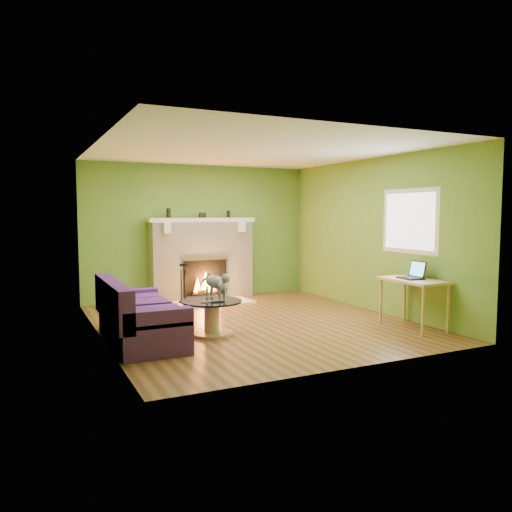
{
  "coord_description": "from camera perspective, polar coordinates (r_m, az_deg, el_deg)",
  "views": [
    {
      "loc": [
        -3.22,
        -6.81,
        1.68
      ],
      "look_at": [
        0.24,
        0.4,
        0.98
      ],
      "focal_mm": 35.0,
      "sensor_mm": 36.0,
      "label": 1
    }
  ],
  "objects": [
    {
      "name": "mantel",
      "position": [
        9.66,
        -6.16,
        4.13
      ],
      "size": [
        2.1,
        0.28,
        0.08
      ],
      "primitive_type": "cube",
      "color": "white",
      "rests_on": "fireplace"
    },
    {
      "name": "window_frame",
      "position": [
        8.05,
        17.15,
        3.83
      ],
      "size": [
        0.0,
        1.2,
        1.2
      ],
      "primitive_type": "plane",
      "rotation": [
        1.57,
        0.0,
        -1.57
      ],
      "color": "silver",
      "rests_on": "wall_right"
    },
    {
      "name": "wall_right",
      "position": [
        8.74,
        13.15,
        2.36
      ],
      "size": [
        0.0,
        5.0,
        5.0
      ],
      "primitive_type": "plane",
      "rotation": [
        1.57,
        0.0,
        -1.57
      ],
      "color": "#547F29",
      "rests_on": "floor"
    },
    {
      "name": "mantel_vase_left",
      "position": [
        9.49,
        -9.96,
        4.85
      ],
      "size": [
        0.08,
        0.08,
        0.18
      ],
      "primitive_type": "cylinder",
      "color": "black",
      "rests_on": "mantel"
    },
    {
      "name": "sofa",
      "position": [
        6.7,
        -13.46,
        -6.91
      ],
      "size": [
        0.86,
        1.82,
        0.82
      ],
      "color": "#421961",
      "rests_on": "floor"
    },
    {
      "name": "fireplace",
      "position": [
        9.72,
        -6.16,
        -0.4
      ],
      "size": [
        2.1,
        0.46,
        1.58
      ],
      "color": "beige",
      "rests_on": "floor"
    },
    {
      "name": "fire_tools",
      "position": [
        9.27,
        -8.23,
        -3.06
      ],
      "size": [
        0.19,
        0.19,
        0.72
      ],
      "primitive_type": null,
      "color": "black",
      "rests_on": "hearth"
    },
    {
      "name": "desk",
      "position": [
        7.6,
        17.58,
        -3.19
      ],
      "size": [
        0.56,
        0.97,
        0.72
      ],
      "color": "tan",
      "rests_on": "floor"
    },
    {
      "name": "cat",
      "position": [
        6.97,
        -4.64,
        -3.37
      ],
      "size": [
        0.37,
        0.67,
        0.39
      ],
      "primitive_type": null,
      "rotation": [
        0.0,
        0.0,
        0.22
      ],
      "color": "slate",
      "rests_on": "coffee_table"
    },
    {
      "name": "wall_left",
      "position": [
        6.89,
        -17.5,
        1.59
      ],
      "size": [
        0.0,
        5.0,
        5.0
      ],
      "primitive_type": "plane",
      "rotation": [
        1.57,
        0.0,
        1.57
      ],
      "color": "#547F29",
      "rests_on": "floor"
    },
    {
      "name": "hearth",
      "position": [
        9.34,
        -5.06,
        -5.3
      ],
      "size": [
        1.5,
        0.75,
        0.03
      ],
      "primitive_type": "cube",
      "color": "beige",
      "rests_on": "floor"
    },
    {
      "name": "floor",
      "position": [
        7.72,
        -0.32,
        -7.59
      ],
      "size": [
        5.0,
        5.0,
        0.0
      ],
      "primitive_type": "plane",
      "color": "#573119",
      "rests_on": "ground"
    },
    {
      "name": "wall_back",
      "position": [
        9.86,
        -6.55,
        2.74
      ],
      "size": [
        5.0,
        0.0,
        5.0
      ],
      "primitive_type": "plane",
      "rotation": [
        1.57,
        0.0,
        0.0
      ],
      "color": "#547F29",
      "rests_on": "floor"
    },
    {
      "name": "window_pane",
      "position": [
        8.04,
        17.1,
        3.83
      ],
      "size": [
        0.0,
        1.06,
        1.06
      ],
      "primitive_type": "plane",
      "rotation": [
        1.57,
        0.0,
        -1.57
      ],
      "color": "white",
      "rests_on": "wall_right"
    },
    {
      "name": "remote_black",
      "position": [
        6.77,
        -4.4,
        -5.24
      ],
      "size": [
        0.16,
        0.05,
        0.02
      ],
      "primitive_type": "cube",
      "rotation": [
        0.0,
        0.0,
        0.06
      ],
      "color": "black",
      "rests_on": "coffee_table"
    },
    {
      "name": "mantel_box",
      "position": [
        9.69,
        -6.12,
        4.66
      ],
      "size": [
        0.12,
        0.08,
        0.1
      ],
      "primitive_type": "cube",
      "color": "black",
      "rests_on": "mantel"
    },
    {
      "name": "ceiling",
      "position": [
        7.59,
        -0.33,
        11.94
      ],
      "size": [
        5.0,
        5.0,
        0.0
      ],
      "primitive_type": "plane",
      "rotation": [
        3.14,
        0.0,
        0.0
      ],
      "color": "white",
      "rests_on": "wall_back"
    },
    {
      "name": "coffee_table",
      "position": [
        6.97,
        -5.09,
        -6.7
      ],
      "size": [
        0.84,
        0.84,
        0.47
      ],
      "color": "tan",
      "rests_on": "floor"
    },
    {
      "name": "wall_front",
      "position": [
        5.39,
        11.1,
        0.84
      ],
      "size": [
        5.0,
        0.0,
        5.0
      ],
      "primitive_type": "plane",
      "rotation": [
        -1.57,
        0.0,
        0.0
      ],
      "color": "#547F29",
      "rests_on": "floor"
    },
    {
      "name": "laptop",
      "position": [
        7.6,
        17.26,
        -1.54
      ],
      "size": [
        0.34,
        0.38,
        0.26
      ],
      "primitive_type": null,
      "rotation": [
        0.0,
        0.0,
        -0.11
      ],
      "color": "black",
      "rests_on": "desk"
    },
    {
      "name": "mantel_vase_right",
      "position": [
        9.89,
        -3.17,
        4.8
      ],
      "size": [
        0.07,
        0.07,
        0.14
      ],
      "primitive_type": "cylinder",
      "color": "black",
      "rests_on": "mantel"
    },
    {
      "name": "remote_silver",
      "position": [
        6.78,
        -5.54,
        -5.22
      ],
      "size": [
        0.17,
        0.06,
        0.02
      ],
      "primitive_type": "cube",
      "rotation": [
        0.0,
        0.0,
        -0.07
      ],
      "color": "gray",
      "rests_on": "coffee_table"
    }
  ]
}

